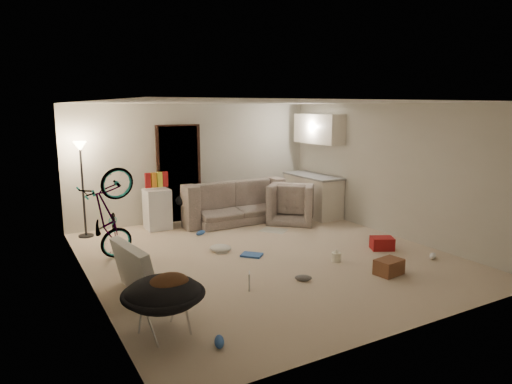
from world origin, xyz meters
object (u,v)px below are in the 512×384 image
bicycle (109,237)px  saucer_chair (164,301)px  kitchen_counter (312,196)px  drink_case_a (389,267)px  sofa (230,205)px  armchair (293,206)px  tv_box (134,270)px  drink_case_b (382,243)px  mini_fridge (157,209)px  juicer (336,256)px  floor_lamp (81,169)px

bicycle → saucer_chair: bearing=171.7°
kitchen_counter → saucer_chair: 6.04m
saucer_chair → drink_case_a: 3.47m
sofa → armchair: sofa is taller
tv_box → drink_case_b: size_ratio=2.80×
mini_fridge → saucer_chair: 4.50m
drink_case_b → juicer: drink_case_b is taller
drink_case_a → kitchen_counter: bearing=62.4°
sofa → saucer_chair: (-2.86, -4.21, 0.05)m
floor_lamp → armchair: bearing=-12.0°
sofa → bicycle: bicycle is taller
kitchen_counter → armchair: size_ratio=1.57×
floor_lamp → tv_box: (0.10, -3.20, -0.96)m
mini_fridge → sofa: bearing=-3.6°
juicer → bicycle: bearing=150.1°
kitchen_counter → drink_case_a: size_ratio=3.77×
drink_case_b → armchair: bearing=121.7°
mini_fridge → juicer: 3.86m
floor_lamp → sofa: floor_lamp is taller
mini_fridge → tv_box: bearing=-112.3°
armchair → tv_box: (-4.04, -2.33, 0.03)m
bicycle → drink_case_a: 4.35m
sofa → mini_fridge: bearing=-4.6°
kitchen_counter → armchair: kitchen_counter is taller
juicer → mini_fridge: bearing=119.0°
tv_box → drink_case_a: 3.63m
saucer_chair → drink_case_a: bearing=2.1°
bicycle → mini_fridge: 2.01m
bicycle → floor_lamp: bearing=-4.8°
mini_fridge → tv_box: mini_fridge is taller
armchair → tv_box: size_ratio=0.92×
kitchen_counter → drink_case_b: 2.77m
bicycle → juicer: size_ratio=7.32×
armchair → juicer: (-0.90, -2.59, -0.22)m
floor_lamp → drink_case_a: 5.69m
sofa → tv_box: 4.15m
tv_box → juicer: (3.14, -0.26, -0.26)m
floor_lamp → drink_case_b: 5.61m
kitchen_counter → mini_fridge: size_ratio=1.85×
armchair → drink_case_a: bearing=122.1°
floor_lamp → kitchen_counter: 4.95m
bicycle → drink_case_b: (4.24, -1.70, -0.30)m
mini_fridge → drink_case_b: (2.96, -3.25, -0.30)m
kitchen_counter → drink_case_b: (-0.49, -2.70, -0.33)m
bicycle → drink_case_b: size_ratio=4.12×
drink_case_a → mini_fridge: bearing=109.3°
bicycle → drink_case_a: bicycle is taller
floor_lamp → drink_case_b: floor_lamp is taller
floor_lamp → mini_fridge: bearing=-4.2°
sofa → tv_box: (-2.86, -3.00, 0.01)m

